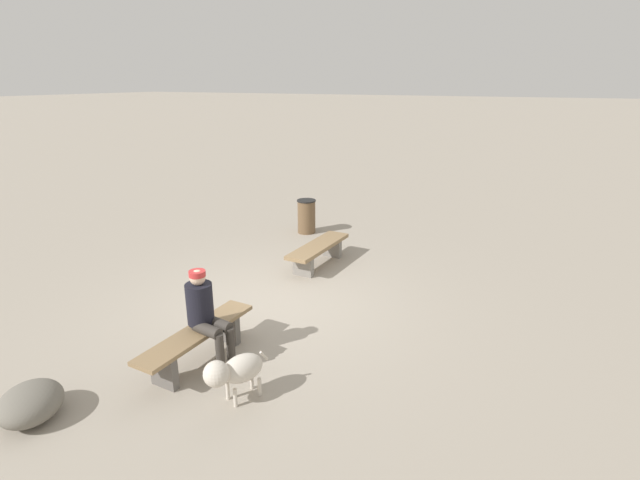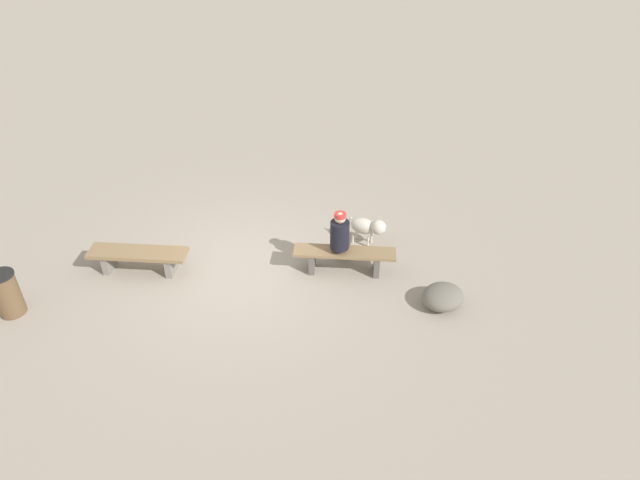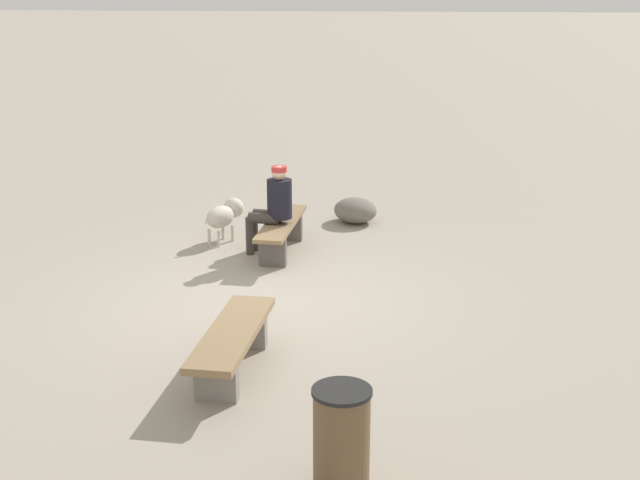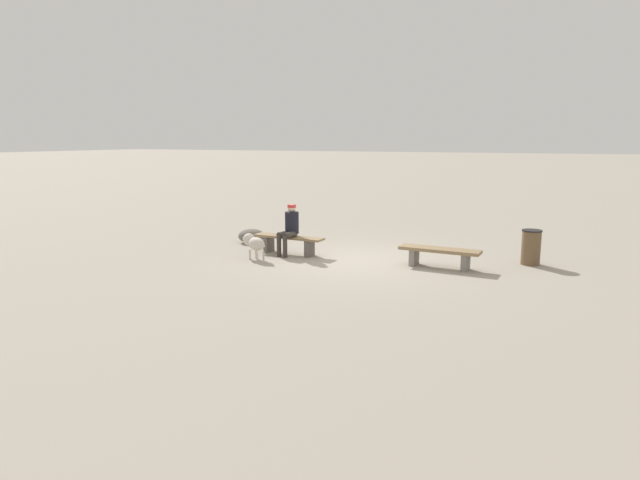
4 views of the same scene
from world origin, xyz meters
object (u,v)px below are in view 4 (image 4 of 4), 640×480
trash_bin (531,247)px  seated_person (290,226)px  dog (254,243)px  bench_right (289,241)px  boulder (251,236)px  bench_left (439,253)px

trash_bin → seated_person: bearing=14.5°
seated_person → dog: size_ratio=1.64×
dog → bench_right: bearing=-91.7°
seated_person → boulder: (1.75, -1.00, -0.54)m
boulder → trash_bin: bearing=-176.7°
bench_right → boulder: bearing=-26.1°
seated_person → trash_bin: bearing=-157.0°
dog → trash_bin: (-6.04, -2.24, -0.00)m
bench_right → boulder: bench_right is taller
seated_person → bench_left: bearing=-168.2°
bench_left → dog: 4.34m
dog → boulder: (1.22, -1.82, -0.21)m
seated_person → boulder: bearing=-21.2°
bench_right → boulder: size_ratio=2.54×
bench_right → trash_bin: bearing=-164.0°
bench_left → seated_person: bearing=5.8°
trash_bin → boulder: bearing=3.3°
bench_left → bench_right: bearing=4.4°
seated_person → trash_bin: (-5.50, -1.43, -0.32)m
seated_person → dog: seated_person is taller
bench_right → seated_person: bearing=135.3°
bench_right → trash_bin: size_ratio=2.32×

